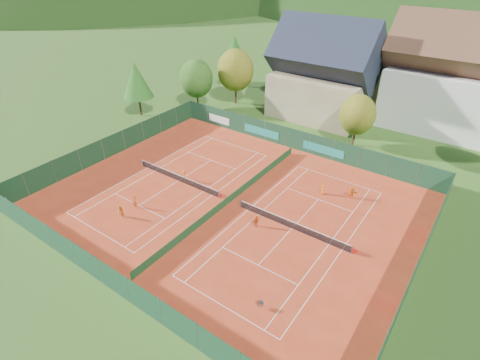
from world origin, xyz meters
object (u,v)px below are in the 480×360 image
ball_hopper (261,303)px  player_left_mid (121,212)px  hotel_block_a (460,83)px  player_left_far (185,175)px  player_right_far_a (323,190)px  chalet (324,76)px  player_right_far_b (352,193)px  player_right_near (256,221)px  player_left_near (135,202)px

ball_hopper → player_left_mid: size_ratio=0.55×
ball_hopper → hotel_block_a: bearing=83.6°
hotel_block_a → player_left_far: size_ratio=14.06×
player_right_far_a → player_left_mid: bearing=20.1°
player_left_far → chalet: bearing=-64.0°
player_left_mid → player_right_far_b: 25.85m
hotel_block_a → player_right_near: size_ratio=14.96×
ball_hopper → player_right_far_a: 18.24m
ball_hopper → player_left_mid: player_left_mid is taller
hotel_block_a → player_left_far: bearing=-123.3°
player_left_far → player_left_near: bearing=119.0°
player_right_near → player_right_far_a: size_ratio=1.19×
player_left_mid → player_right_far_a: size_ratio=1.21×
player_right_far_a → hotel_block_a: bearing=-132.7°
player_left_far → player_right_far_a: size_ratio=1.27×
hotel_block_a → player_right_far_b: hotel_block_a is taller
hotel_block_a → player_left_near: size_ratio=14.15×
player_left_far → player_left_mid: bearing=121.3°
chalet → ball_hopper: 43.01m
ball_hopper → player_left_far: bearing=149.2°
hotel_block_a → player_left_far: hotel_block_a is taller
ball_hopper → player_right_far_a: player_right_far_a is taller
player_left_far → player_right_far_a: 16.81m
hotel_block_a → player_left_mid: bearing=-118.0°
player_left_far → hotel_block_a: bearing=-89.0°
ball_hopper → player_right_far_b: 19.16m
hotel_block_a → player_left_near: 49.56m
chalet → ball_hopper: bearing=-71.1°
chalet → player_right_far_a: 25.51m
player_left_near → player_left_mid: (0.18, -2.09, -0.03)m
player_left_mid → player_right_far_a: (15.70, 16.64, -0.13)m
player_left_near → player_right_far_b: 24.60m
player_left_mid → player_right_far_a: player_left_mid is taller
player_left_mid → player_right_far_a: 22.88m
ball_hopper → player_left_mid: (-18.62, 1.36, 0.18)m
chalet → player_left_mid: bearing=-97.1°
player_right_far_b → player_left_near: bearing=22.1°
chalet → player_right_far_a: chalet is taller
player_right_near → player_right_far_a: player_right_near is taller
player_left_mid → player_left_far: bearing=95.2°
player_right_near → player_right_far_b: player_right_near is taller
hotel_block_a → ball_hopper: bearing=-96.4°
chalet → player_left_far: chalet is taller
hotel_block_a → ball_hopper: size_ratio=27.00×
chalet → player_right_near: size_ratio=11.22×
player_left_mid → chalet: bearing=91.2°
chalet → hotel_block_a: 19.94m
player_left_far → player_right_near: player_left_far is taller
chalet → player_right_near: bearing=-76.3°
player_left_mid → player_left_near: bearing=103.3°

